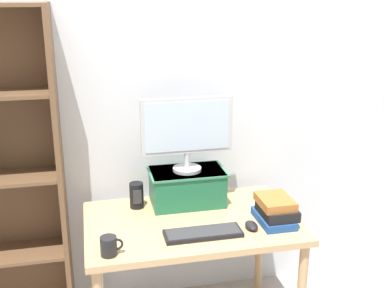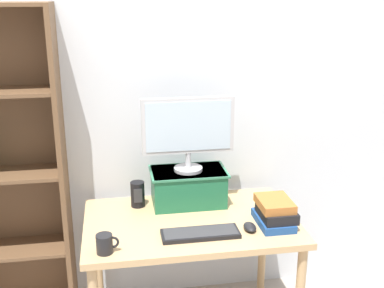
% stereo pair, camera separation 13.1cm
% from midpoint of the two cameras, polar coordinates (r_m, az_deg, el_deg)
% --- Properties ---
extents(back_wall, '(7.00, 0.08, 2.60)m').
position_cam_midpoint_polar(back_wall, '(2.96, -0.44, 4.98)').
color(back_wall, silver).
rests_on(back_wall, ground_plane).
extents(desk, '(1.17, 0.74, 0.74)m').
position_cam_midpoint_polar(desk, '(2.74, 1.23, -10.60)').
color(desk, tan).
rests_on(desk, ground_plane).
extents(bookshelf_unit, '(0.67, 0.28, 1.90)m').
position_cam_midpoint_polar(bookshelf_unit, '(2.93, -20.27, -3.25)').
color(bookshelf_unit, brown).
rests_on(bookshelf_unit, ground_plane).
extents(riser_box, '(0.45, 0.27, 0.21)m').
position_cam_midpoint_polar(riser_box, '(2.86, 0.87, -5.01)').
color(riser_box, '#1E6642').
rests_on(riser_box, desk).
extents(computer_monitor, '(0.53, 0.17, 0.44)m').
position_cam_midpoint_polar(computer_monitor, '(2.74, 0.91, 1.74)').
color(computer_monitor, '#B7B7BA').
rests_on(computer_monitor, riser_box).
extents(keyboard, '(0.41, 0.14, 0.02)m').
position_cam_midpoint_polar(keyboard, '(2.54, 2.50, -10.57)').
color(keyboard, black).
rests_on(keyboard, desk).
extents(computer_mouse, '(0.06, 0.10, 0.04)m').
position_cam_midpoint_polar(computer_mouse, '(2.61, 8.32, -9.73)').
color(computer_mouse, black).
rests_on(computer_mouse, desk).
extents(book_stack, '(0.19, 0.27, 0.14)m').
position_cam_midpoint_polar(book_stack, '(2.68, 11.21, -7.98)').
color(book_stack, navy).
rests_on(book_stack, desk).
extents(coffee_mug, '(0.11, 0.08, 0.10)m').
position_cam_midpoint_polar(coffee_mug, '(2.40, -8.70, -11.63)').
color(coffee_mug, black).
rests_on(coffee_mug, desk).
extents(desk_speaker, '(0.08, 0.09, 0.15)m').
position_cam_midpoint_polar(desk_speaker, '(2.84, -5.14, -5.95)').
color(desk_speaker, black).
rests_on(desk_speaker, desk).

